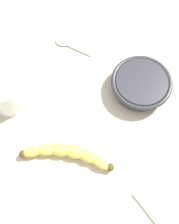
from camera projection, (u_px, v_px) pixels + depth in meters
wooden_tabletop at (84, 131)px, 62.13cm from camera, size 120.00×120.00×3.00cm
banana at (67, 154)px, 57.00cm from camera, size 16.69×15.43×3.08cm
smoothie_glass at (5, 95)px, 59.57cm from camera, size 8.61×8.61×8.74cm
ceramic_bowl at (141, 84)px, 62.37cm from camera, size 15.23×15.23×4.25cm
teaspoon at (64, 43)px, 69.47cm from camera, size 6.73×10.49×0.80cm
folded_napkin at (170, 196)px, 54.85cm from camera, size 13.74×11.61×0.60cm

